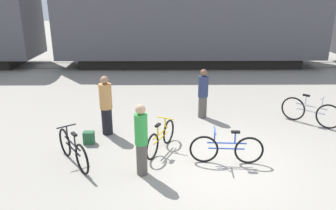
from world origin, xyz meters
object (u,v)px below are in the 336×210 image
(freight_train, at_px, (190,9))
(person_in_tan, at_px, (106,106))
(backpack, at_px, (89,138))
(bicycle_black, at_px, (73,150))
(person_in_navy, at_px, (203,94))
(person_in_green, at_px, (141,139))
(bicycle_blue, at_px, (226,149))
(bicycle_yellow, at_px, (161,138))
(bicycle_silver, at_px, (310,112))

(freight_train, relative_size, person_in_tan, 26.01)
(backpack, bearing_deg, bicycle_black, -96.09)
(bicycle_black, distance_m, person_in_navy, 4.54)
(person_in_navy, distance_m, person_in_tan, 3.13)
(person_in_navy, bearing_deg, person_in_green, -130.44)
(freight_train, bearing_deg, bicycle_blue, -89.58)
(bicycle_blue, height_order, bicycle_yellow, bicycle_blue)
(bicycle_black, xyz_separation_m, bicycle_blue, (3.59, 0.01, -0.01))
(bicycle_blue, distance_m, person_in_green, 2.07)
(freight_train, height_order, person_in_navy, freight_train)
(person_in_green, bearing_deg, person_in_navy, -65.44)
(person_in_navy, relative_size, backpack, 4.67)
(bicycle_black, bearing_deg, backpack, 83.91)
(bicycle_black, height_order, bicycle_silver, bicycle_silver)
(bicycle_black, xyz_separation_m, backpack, (0.12, 1.10, -0.21))
(bicycle_silver, relative_size, person_in_tan, 0.82)
(bicycle_blue, bearing_deg, person_in_tan, 150.62)
(bicycle_silver, xyz_separation_m, person_in_tan, (-6.08, -0.65, 0.45))
(bicycle_yellow, xyz_separation_m, bicycle_silver, (4.54, 1.74, 0.05))
(bicycle_black, distance_m, person_in_tan, 1.88)
(backpack, bearing_deg, person_in_tan, 59.02)
(bicycle_silver, distance_m, backpack, 6.60)
(bicycle_silver, bearing_deg, freight_train, 109.90)
(bicycle_yellow, relative_size, bicycle_silver, 1.08)
(bicycle_black, xyz_separation_m, person_in_tan, (0.51, 1.75, 0.47))
(person_in_green, bearing_deg, bicycle_blue, -115.47)
(bicycle_silver, xyz_separation_m, backpack, (-6.47, -1.30, -0.23))
(person_in_navy, height_order, backpack, person_in_navy)
(person_in_navy, bearing_deg, bicycle_yellow, -133.28)
(bicycle_yellow, bearing_deg, bicycle_black, -161.99)
(bicycle_black, xyz_separation_m, person_in_green, (1.64, -0.46, 0.47))
(person_in_green, xyz_separation_m, person_in_tan, (-1.13, 2.21, 0.00))
(bicycle_blue, height_order, person_in_green, person_in_green)
(freight_train, relative_size, bicycle_blue, 25.41)
(bicycle_yellow, bearing_deg, person_in_tan, 144.83)
(bicycle_blue, distance_m, bicycle_silver, 3.83)
(person_in_green, distance_m, person_in_tan, 2.48)
(freight_train, bearing_deg, bicycle_yellow, -98.15)
(bicycle_silver, height_order, person_in_navy, person_in_navy)
(bicycle_black, height_order, person_in_tan, person_in_tan)
(bicycle_yellow, relative_size, person_in_navy, 0.95)
(freight_train, distance_m, person_in_green, 11.71)
(bicycle_blue, xyz_separation_m, bicycle_silver, (2.99, 2.39, 0.03))
(person_in_navy, bearing_deg, bicycle_blue, -99.72)
(person_in_navy, distance_m, backpack, 3.82)
(bicycle_yellow, height_order, person_in_green, person_in_green)
(backpack, bearing_deg, bicycle_silver, 11.40)
(freight_train, bearing_deg, backpack, -109.11)
(bicycle_blue, bearing_deg, backpack, 162.67)
(bicycle_black, relative_size, bicycle_silver, 1.05)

